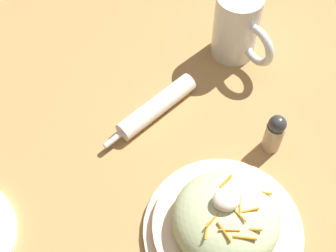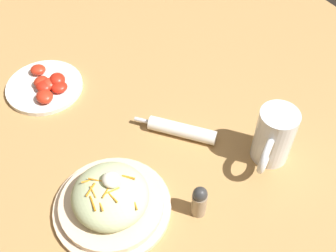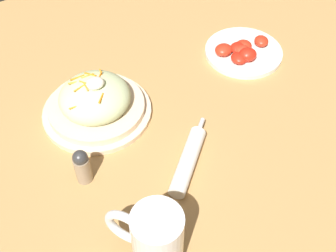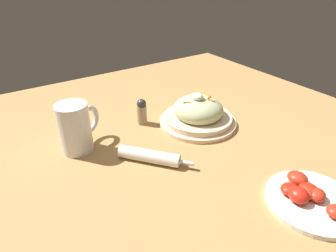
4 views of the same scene
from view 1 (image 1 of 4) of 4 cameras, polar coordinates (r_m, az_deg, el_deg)
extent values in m
plane|color=#B2844C|center=(0.79, -5.14, -0.88)|extent=(1.43, 1.43, 0.00)
cylinder|color=beige|center=(0.71, 6.56, -12.28)|extent=(0.23, 0.23, 0.01)
cylinder|color=beige|center=(0.70, 6.67, -11.87)|extent=(0.20, 0.20, 0.02)
ellipsoid|color=beige|center=(0.67, 6.92, -10.98)|extent=(0.15, 0.15, 0.08)
cylinder|color=orange|center=(0.63, 5.35, -11.09)|extent=(0.02, 0.02, 0.00)
cylinder|color=orange|center=(0.63, 4.59, -12.41)|extent=(0.01, 0.02, 0.00)
cylinder|color=orange|center=(0.63, 6.71, -12.44)|extent=(0.02, 0.03, 0.01)
cylinder|color=orange|center=(0.64, 8.59, -9.43)|extent=(0.01, 0.03, 0.00)
cylinder|color=orange|center=(0.63, 8.29, -10.27)|extent=(0.02, 0.03, 0.00)
cylinder|color=orange|center=(0.67, 11.55, -7.82)|extent=(0.02, 0.01, 0.00)
cylinder|color=orange|center=(0.63, 7.36, -12.22)|extent=(0.03, 0.00, 0.00)
cylinder|color=orange|center=(0.64, 10.28, -12.07)|extent=(0.02, 0.01, 0.01)
cylinder|color=orange|center=(0.64, 6.52, -8.87)|extent=(0.02, 0.01, 0.00)
cylinder|color=orange|center=(0.63, 9.17, -13.04)|extent=(0.03, 0.01, 0.01)
cylinder|color=orange|center=(0.64, 9.77, -9.88)|extent=(0.02, 0.01, 0.00)
cylinder|color=orange|center=(0.66, 6.90, -6.61)|extent=(0.02, 0.02, 0.01)
ellipsoid|color=white|center=(0.63, 6.95, -8.77)|extent=(0.04, 0.03, 0.02)
cylinder|color=white|center=(0.86, 8.14, 11.83)|extent=(0.08, 0.08, 0.13)
cylinder|color=orange|center=(0.87, 7.98, 10.88)|extent=(0.07, 0.07, 0.09)
cylinder|color=white|center=(0.84, 8.39, 13.26)|extent=(0.07, 0.07, 0.01)
torus|color=white|center=(0.84, 10.53, 9.44)|extent=(0.05, 0.07, 0.08)
cylinder|color=white|center=(0.80, -1.33, 2.38)|extent=(0.14, 0.12, 0.03)
cylinder|color=silver|center=(0.77, -6.56, -1.63)|extent=(0.03, 0.03, 0.01)
cylinder|color=gray|center=(0.77, 12.44, -1.25)|extent=(0.03, 0.03, 0.06)
sphere|color=#333333|center=(0.74, 12.95, 0.22)|extent=(0.03, 0.03, 0.03)
camera|label=2|loc=(0.52, 87.13, 18.43)|focal=44.72mm
camera|label=3|loc=(0.91, 28.04, 54.02)|focal=45.93mm
camera|label=4|loc=(0.92, -42.68, 30.23)|focal=30.67mm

